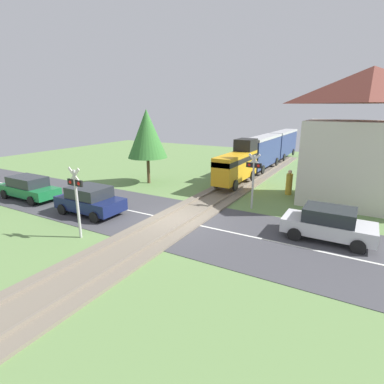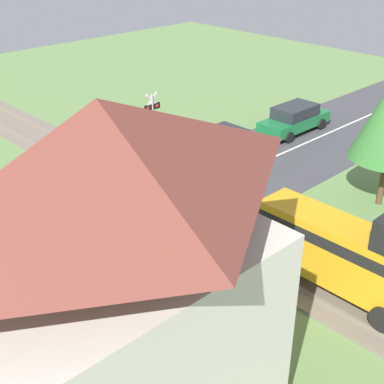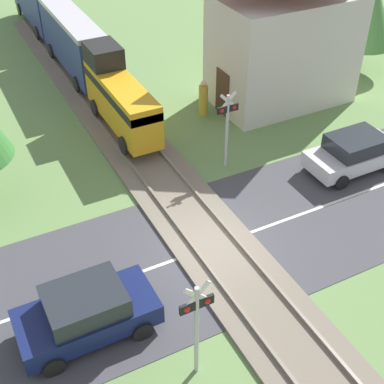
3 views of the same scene
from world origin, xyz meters
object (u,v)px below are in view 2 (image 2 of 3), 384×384
car_far_side (17,278)px  station_building (114,307)px  car_near_crossing (221,146)px  crossing_signal_east_approach (181,220)px  car_behind_queue (294,118)px  crossing_signal_west_approach (153,117)px  pedestrian_by_station (255,339)px

car_far_side → station_building: station_building is taller
car_near_crossing → crossing_signal_east_approach: size_ratio=1.17×
car_behind_queue → crossing_signal_west_approach: (7.77, -2.50, 1.31)m
car_near_crossing → pedestrian_by_station: bearing=47.5°
car_near_crossing → car_behind_queue: bearing=180.0°
car_near_crossing → crossing_signal_east_approach: crossing_signal_east_approach is taller
car_near_crossing → station_building: 16.01m
crossing_signal_east_approach → car_behind_queue: bearing=-157.8°
car_far_side → pedestrian_by_station: pedestrian_by_station is taller
car_far_side → crossing_signal_east_approach: (-4.38, 2.50, 1.31)m
station_building → pedestrian_by_station: (-4.00, 0.30, -3.13)m
car_near_crossing → crossing_signal_west_approach: size_ratio=1.17×
car_behind_queue → car_near_crossing: bearing=-0.0°
crossing_signal_west_approach → pedestrian_by_station: crossing_signal_west_approach is taller
car_near_crossing → car_far_side: car_near_crossing is taller
car_behind_queue → crossing_signal_west_approach: bearing=-17.8°
car_behind_queue → pedestrian_by_station: (14.40, 9.51, 0.00)m
crossing_signal_east_approach → pedestrian_by_station: bearing=73.8°
car_near_crossing → station_building: (12.73, 9.21, 3.09)m
car_near_crossing → car_behind_queue: (-5.68, 0.00, -0.03)m
crossing_signal_west_approach → crossing_signal_east_approach: bearing=55.4°
crossing_signal_west_approach → station_building: size_ratio=0.41×
car_behind_queue → crossing_signal_east_approach: bearing=22.2°
car_far_side → car_behind_queue: car_far_side is taller
car_far_side → crossing_signal_west_approach: (-9.82, -5.38, 1.31)m
car_far_side → car_behind_queue: bearing=-170.7°
car_far_side → crossing_signal_east_approach: bearing=150.3°
crossing_signal_west_approach → crossing_signal_east_approach: size_ratio=1.00×
crossing_signal_west_approach → car_near_crossing: bearing=129.9°
car_behind_queue → station_building: bearing=26.6°
car_near_crossing → crossing_signal_west_approach: bearing=-50.1°
crossing_signal_east_approach → pedestrian_by_station: crossing_signal_east_approach is taller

